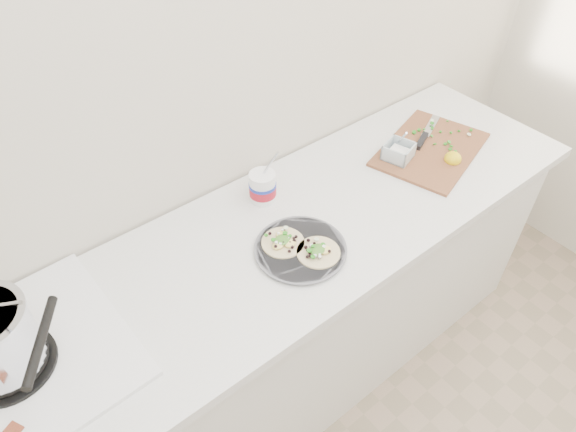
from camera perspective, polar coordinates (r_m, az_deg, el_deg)
counter at (r=2.00m, az=-1.70°, el=-11.45°), size 2.44×0.66×0.90m
taco_plate at (r=1.60m, az=1.40°, el=-3.50°), size 0.29×0.29×0.04m
tub at (r=1.75m, az=-2.75°, el=3.52°), size 0.09×0.09×0.21m
cutboard at (r=2.07m, az=15.23°, el=7.43°), size 0.53×0.44×0.07m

